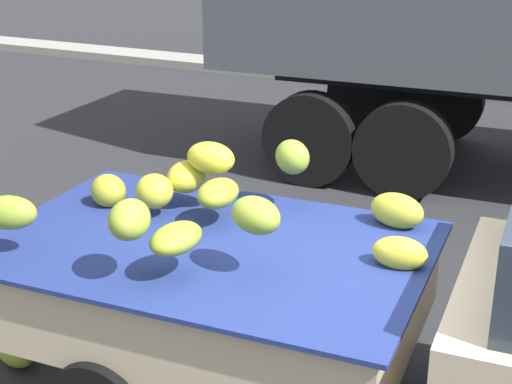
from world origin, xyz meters
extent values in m
cube|color=#CCB793|center=(-0.93, 0.12, 0.58)|extent=(2.69, 1.84, 0.08)
cube|color=#CCB793|center=(-0.98, 0.95, 0.84)|extent=(2.60, 0.18, 0.44)
cube|color=#CCB793|center=(-0.89, -0.71, 0.84)|extent=(2.60, 0.18, 0.44)
cube|color=#CCB793|center=(0.34, 0.19, 0.84)|extent=(0.14, 1.71, 0.44)
cube|color=#CCB793|center=(-2.21, 0.06, 0.84)|extent=(0.14, 1.71, 0.44)
cube|color=#B21914|center=(-0.98, 0.98, 0.80)|extent=(2.50, 0.14, 0.07)
cube|color=navy|center=(-0.93, 0.12, 1.07)|extent=(2.81, 1.97, 0.03)
ellipsoid|color=gold|center=(-1.47, 0.35, 1.26)|extent=(0.37, 0.36, 0.24)
ellipsoid|color=gold|center=(0.05, 0.88, 1.19)|extent=(0.40, 0.27, 0.23)
ellipsoid|color=olive|center=(-0.69, 0.87, 1.46)|extent=(0.35, 0.33, 0.24)
ellipsoid|color=olive|center=(-1.01, 0.39, 1.31)|extent=(0.26, 0.38, 0.18)
ellipsoid|color=olive|center=(-1.91, -0.55, 1.36)|extent=(0.38, 0.30, 0.21)
ellipsoid|color=gold|center=(-1.37, 0.58, 1.31)|extent=(0.28, 0.34, 0.22)
ellipsoid|color=olive|center=(-0.48, -0.15, 1.45)|extent=(0.40, 0.35, 0.21)
ellipsoid|color=#ABAC2C|center=(-1.88, 0.37, 1.19)|extent=(0.30, 0.28, 0.24)
ellipsoid|color=#8CA230|center=(-1.06, -0.53, 1.46)|extent=(0.33, 0.38, 0.22)
ellipsoid|color=olive|center=(-0.86, -0.37, 1.32)|extent=(0.27, 0.39, 0.16)
ellipsoid|color=gold|center=(0.23, 0.31, 1.17)|extent=(0.34, 0.22, 0.20)
ellipsoid|color=gold|center=(-1.18, 0.60, 1.47)|extent=(0.36, 0.24, 0.22)
cylinder|color=black|center=(-1.28, 0.93, 0.32)|extent=(0.65, 0.23, 0.64)
cylinder|color=black|center=(-0.90, 6.61, 0.54)|extent=(1.09, 0.35, 1.08)
cylinder|color=black|center=(-0.79, 4.21, 0.54)|extent=(1.09, 0.35, 1.08)
cylinder|color=black|center=(-1.98, 6.56, 0.54)|extent=(1.09, 0.35, 1.08)
cylinder|color=black|center=(-1.87, 4.16, 0.54)|extent=(1.09, 0.35, 1.08)
ellipsoid|color=#95A932|center=(-2.32, -0.23, 0.10)|extent=(0.38, 0.27, 0.21)
camera|label=1|loc=(1.24, -3.70, 3.08)|focal=53.80mm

